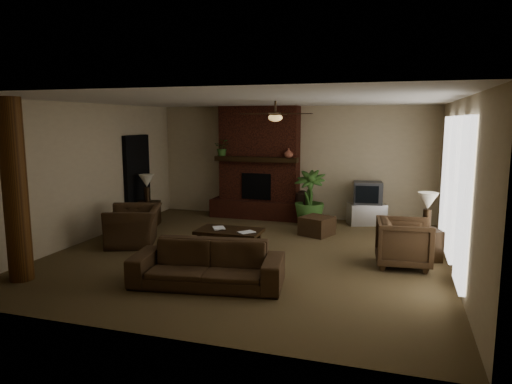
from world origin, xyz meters
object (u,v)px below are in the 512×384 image
(armchair_left, at_px, (134,219))
(side_table_left, at_px, (148,213))
(sofa, at_px, (207,257))
(coffee_table, at_px, (229,233))
(tv_stand, at_px, (366,214))
(lamp_right, at_px, (428,204))
(floor_plant, at_px, (309,210))
(ottoman, at_px, (317,226))
(armchair_right, at_px, (404,241))
(log_column, at_px, (15,191))
(floor_vase, at_px, (303,204))
(lamp_left, at_px, (147,183))
(side_table_right, at_px, (424,244))

(armchair_left, distance_m, side_table_left, 1.74)
(sofa, relative_size, coffee_table, 1.88)
(tv_stand, relative_size, lamp_right, 1.31)
(sofa, distance_m, floor_plant, 4.50)
(armchair_left, height_order, lamp_right, lamp_right)
(sofa, xyz_separation_m, floor_plant, (0.69, 4.45, -0.08))
(coffee_table, relative_size, side_table_left, 2.18)
(coffee_table, distance_m, side_table_left, 3.09)
(lamp_right, bearing_deg, ottoman, 152.17)
(coffee_table, bearing_deg, armchair_right, 1.40)
(log_column, xyz_separation_m, side_table_left, (-0.09, 3.97, -1.12))
(floor_vase, bearing_deg, armchair_left, -132.52)
(coffee_table, bearing_deg, lamp_right, 10.60)
(armchair_left, xyz_separation_m, ottoman, (3.36, 1.81, -0.30))
(tv_stand, bearing_deg, floor_plant, 179.67)
(log_column, relative_size, tv_stand, 3.29)
(floor_vase, relative_size, side_table_left, 1.40)
(floor_vase, xyz_separation_m, lamp_left, (-3.43, -1.43, 0.57))
(log_column, relative_size, armchair_right, 3.14)
(side_table_left, height_order, lamp_right, lamp_right)
(tv_stand, relative_size, side_table_left, 1.55)
(log_column, xyz_separation_m, floor_vase, (3.33, 5.41, -0.97))
(log_column, distance_m, coffee_table, 3.64)
(side_table_left, bearing_deg, side_table_right, -9.20)
(tv_stand, xyz_separation_m, side_table_right, (1.18, -2.57, 0.03))
(armchair_right, xyz_separation_m, floor_vase, (-2.34, 2.95, -0.01))
(log_column, bearing_deg, lamp_left, 91.48)
(tv_stand, relative_size, lamp_left, 1.31)
(floor_plant, bearing_deg, coffee_table, -110.34)
(coffee_table, xyz_separation_m, lamp_right, (3.49, 0.65, 0.63))
(side_table_right, distance_m, lamp_right, 0.73)
(tv_stand, xyz_separation_m, floor_vase, (-1.51, -0.14, 0.18))
(floor_vase, relative_size, floor_plant, 0.60)
(armchair_right, distance_m, tv_stand, 3.21)
(sofa, xyz_separation_m, armchair_right, (2.80, 1.84, 0.01))
(sofa, height_order, floor_plant, sofa)
(lamp_left, relative_size, lamp_right, 1.00)
(log_column, relative_size, floor_vase, 3.64)
(sofa, distance_m, lamp_right, 4.03)
(sofa, xyz_separation_m, floor_vase, (0.46, 4.79, -0.01))
(armchair_left, bearing_deg, coffee_table, 67.97)
(ottoman, relative_size, tv_stand, 0.71)
(armchair_left, distance_m, armchair_right, 5.13)
(coffee_table, height_order, lamp_right, lamp_right)
(coffee_table, bearing_deg, lamp_left, 149.11)
(side_table_right, bearing_deg, sofa, -143.25)
(log_column, height_order, lamp_right, log_column)
(armchair_right, relative_size, floor_vase, 1.16)
(tv_stand, xyz_separation_m, lamp_right, (1.21, -2.51, 0.75))
(sofa, xyz_separation_m, lamp_left, (-2.97, 3.35, 0.56))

